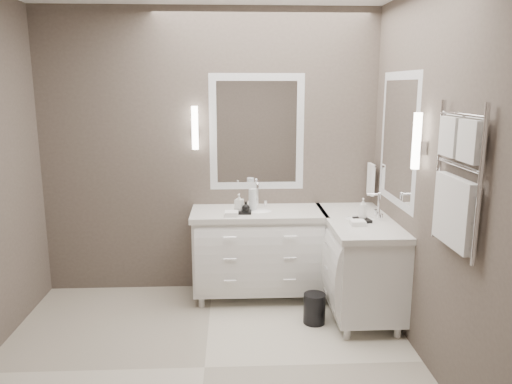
{
  "coord_description": "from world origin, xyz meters",
  "views": [
    {
      "loc": [
        0.21,
        -3.26,
        1.99
      ],
      "look_at": [
        0.4,
        0.7,
        1.14
      ],
      "focal_mm": 35.0,
      "sensor_mm": 36.0,
      "label": 1
    }
  ],
  "objects_px": {
    "vanity_back": "(258,248)",
    "waste_bin": "(314,308)",
    "towel_ladder": "(456,187)",
    "vanity_right": "(358,258)"
  },
  "relations": [
    {
      "from": "vanity_back",
      "to": "towel_ladder",
      "type": "distance_m",
      "value": 2.16
    },
    {
      "from": "vanity_right",
      "to": "waste_bin",
      "type": "distance_m",
      "value": 0.61
    },
    {
      "from": "vanity_back",
      "to": "vanity_right",
      "type": "height_order",
      "value": "same"
    },
    {
      "from": "waste_bin",
      "to": "towel_ladder",
      "type": "bearing_deg",
      "value": -58.22
    },
    {
      "from": "vanity_right",
      "to": "waste_bin",
      "type": "relative_size",
      "value": 4.75
    },
    {
      "from": "vanity_right",
      "to": "towel_ladder",
      "type": "distance_m",
      "value": 1.6
    },
    {
      "from": "vanity_back",
      "to": "waste_bin",
      "type": "relative_size",
      "value": 4.75
    },
    {
      "from": "vanity_right",
      "to": "towel_ladder",
      "type": "relative_size",
      "value": 1.38
    },
    {
      "from": "vanity_right",
      "to": "towel_ladder",
      "type": "height_order",
      "value": "towel_ladder"
    },
    {
      "from": "towel_ladder",
      "to": "waste_bin",
      "type": "bearing_deg",
      "value": 121.78
    }
  ]
}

